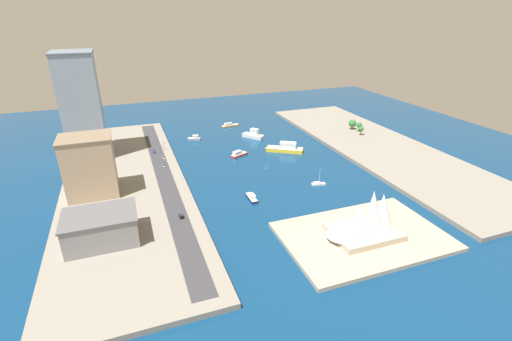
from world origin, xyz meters
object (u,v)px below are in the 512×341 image
(yacht_sleek_gray, at_px, (194,138))
(ferry_yellow_fast, at_px, (285,148))
(apartment_midrise_tan, at_px, (90,166))
(opera_landmark, at_px, (363,220))
(hatchback_blue, at_px, (154,151))
(ferry_white_commuter, at_px, (253,135))
(tugboat_red, at_px, (239,154))
(patrol_launch_navy, at_px, (252,197))
(traffic_light_waterfront, at_px, (164,145))
(sailboat_small_white, at_px, (318,184))
(van_white, at_px, (164,158))
(water_taxi_orange, at_px, (230,125))
(tower_tall_glass, at_px, (81,106))
(warehouse_low_gray, at_px, (101,227))
(sedan_silver, at_px, (164,166))
(suv_black, at_px, (181,216))

(yacht_sleek_gray, bearing_deg, ferry_yellow_fast, 139.94)
(apartment_midrise_tan, relative_size, opera_landmark, 0.96)
(yacht_sleek_gray, distance_m, hatchback_blue, 42.38)
(ferry_white_commuter, bearing_deg, tugboat_red, 55.94)
(patrol_launch_navy, bearing_deg, hatchback_blue, -63.33)
(traffic_light_waterfront, bearing_deg, sailboat_small_white, 133.21)
(patrol_launch_navy, relative_size, apartment_midrise_tan, 0.39)
(traffic_light_waterfront, bearing_deg, van_white, 81.35)
(patrol_launch_navy, xyz_separation_m, water_taxi_orange, (-28.45, -139.46, -0.05))
(patrol_launch_navy, xyz_separation_m, apartment_midrise_tan, (82.50, -32.71, 18.37))
(water_taxi_orange, bearing_deg, traffic_light_waterfront, 37.41)
(tower_tall_glass, distance_m, hatchback_blue, 56.10)
(patrol_launch_navy, bearing_deg, yacht_sleek_gray, -85.06)
(warehouse_low_gray, bearing_deg, apartment_midrise_tan, -84.17)
(ferry_yellow_fast, relative_size, warehouse_low_gray, 0.87)
(patrol_launch_navy, xyz_separation_m, van_white, (38.99, -72.99, 2.17))
(ferry_white_commuter, xyz_separation_m, water_taxi_orange, (9.10, -37.73, -1.34))
(water_taxi_orange, height_order, tugboat_red, tugboat_red)
(yacht_sleek_gray, relative_size, traffic_light_waterfront, 1.77)
(warehouse_low_gray, bearing_deg, hatchback_blue, -107.21)
(patrol_launch_navy, xyz_separation_m, ferry_white_commuter, (-37.55, -101.73, 1.29))
(traffic_light_waterfront, bearing_deg, warehouse_low_gray, 69.23)
(sailboat_small_white, relative_size, warehouse_low_gray, 0.34)
(ferry_yellow_fast, bearing_deg, sedan_silver, 2.76)
(tower_tall_glass, bearing_deg, water_taxi_orange, -160.58)
(apartment_midrise_tan, bearing_deg, ferry_white_commuter, -150.11)
(tugboat_red, bearing_deg, apartment_midrise_tan, 19.20)
(tower_tall_glass, bearing_deg, sedan_silver, 139.08)
(ferry_yellow_fast, distance_m, warehouse_low_gray, 150.54)
(sailboat_small_white, relative_size, yacht_sleek_gray, 0.93)
(van_white, relative_size, traffic_light_waterfront, 0.68)
(tugboat_red, height_order, apartment_midrise_tan, apartment_midrise_tan)
(suv_black, bearing_deg, warehouse_low_gray, 12.45)
(suv_black, bearing_deg, tugboat_red, -125.65)
(ferry_yellow_fast, height_order, van_white, ferry_yellow_fast)
(tugboat_red, xyz_separation_m, suv_black, (54.60, 76.13, 1.97))
(tugboat_red, bearing_deg, suv_black, 54.35)
(patrol_launch_navy, bearing_deg, apartment_midrise_tan, -21.63)
(patrol_launch_navy, height_order, opera_landmark, opera_landmark)
(sailboat_small_white, distance_m, water_taxi_orange, 136.69)
(sailboat_small_white, xyz_separation_m, van_white, (83.47, -69.28, 2.58))
(warehouse_low_gray, distance_m, sedan_silver, 85.00)
(tower_tall_glass, relative_size, suv_black, 16.29)
(tugboat_red, xyz_separation_m, sedan_silver, (54.39, 7.56, 1.93))
(tugboat_red, distance_m, traffic_light_waterfront, 55.52)
(sailboat_small_white, xyz_separation_m, hatchback_blue, (88.87, -84.65, 2.67))
(van_white, distance_m, opera_landmark, 147.00)
(hatchback_blue, relative_size, opera_landmark, 0.13)
(water_taxi_orange, distance_m, hatchback_blue, 89.00)
(patrol_launch_navy, relative_size, sailboat_small_white, 1.23)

